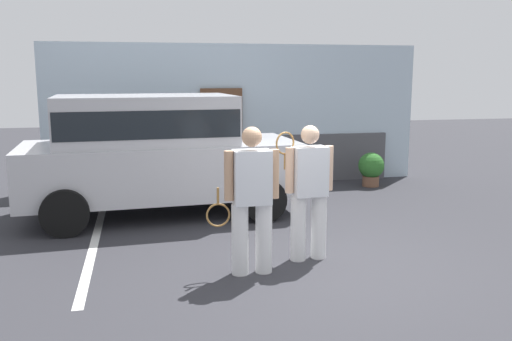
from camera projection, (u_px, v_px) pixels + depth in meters
ground_plane at (316, 267)px, 6.84m from camera, size 40.00×40.00×0.00m
parking_stripe_0 at (94, 245)px, 7.70m from camera, size 0.12×4.40×0.01m
house_frontage at (237, 119)px, 11.95m from camera, size 8.18×0.40×3.04m
parked_suv at (155, 149)px, 9.24m from camera, size 4.71×2.38×2.05m
tennis_player_man at (251, 199)px, 6.49m from camera, size 0.92×0.28×1.79m
tennis_player_woman at (309, 190)px, 7.00m from camera, size 0.79×0.31×1.76m
potted_plant_by_porch at (371, 168)px, 11.73m from camera, size 0.56×0.56×0.73m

